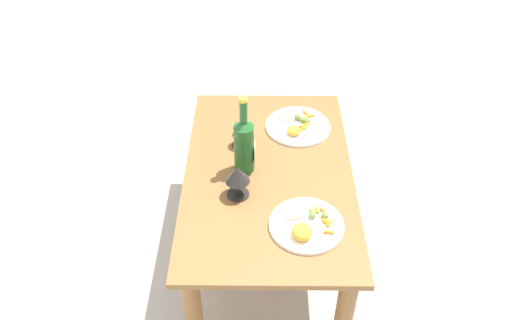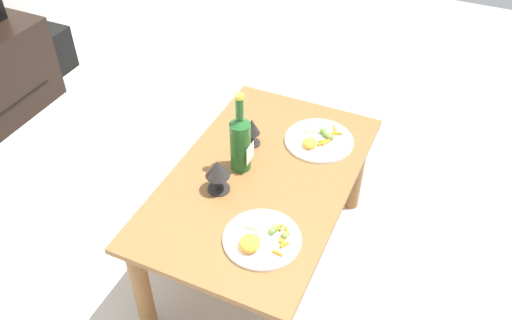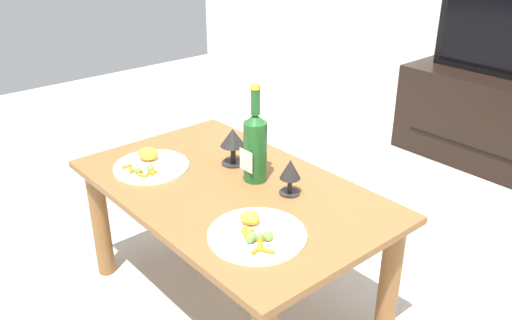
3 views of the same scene
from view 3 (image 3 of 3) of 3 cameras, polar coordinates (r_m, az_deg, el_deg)
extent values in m
plane|color=#B7B2A8|center=(2.17, -2.45, -14.77)|extent=(6.40, 6.40, 0.00)
cube|color=brown|center=(1.88, -2.73, -3.12)|extent=(1.13, 0.69, 0.03)
cylinder|color=brown|center=(2.27, -16.14, -6.29)|extent=(0.07, 0.07, 0.48)
cylinder|color=brown|center=(2.51, -4.60, -2.12)|extent=(0.07, 0.07, 0.48)
cylinder|color=brown|center=(1.91, 13.90, -12.61)|extent=(0.07, 0.07, 0.48)
cube|color=black|center=(3.38, 25.26, 3.25)|extent=(1.26, 0.43, 0.53)
cube|color=black|center=(3.23, 23.24, 0.64)|extent=(1.00, 0.01, 0.01)
cylinder|color=#1E5923|center=(1.87, -0.07, 0.89)|extent=(0.08, 0.08, 0.22)
cone|color=#1E5923|center=(1.83, -0.07, 4.41)|extent=(0.08, 0.08, 0.04)
cylinder|color=#1E5923|center=(1.81, -0.07, 6.17)|extent=(0.03, 0.03, 0.09)
cylinder|color=yellow|center=(1.79, -0.07, 7.77)|extent=(0.03, 0.03, 0.02)
cube|color=silver|center=(1.86, -1.06, -0.08)|extent=(0.07, 0.00, 0.08)
cylinder|color=black|center=(2.04, -2.42, -0.30)|extent=(0.09, 0.09, 0.01)
cylinder|color=black|center=(2.02, -2.44, 0.64)|extent=(0.02, 0.02, 0.07)
cone|color=black|center=(2.00, -2.47, 2.41)|extent=(0.10, 0.10, 0.07)
cylinder|color=black|center=(1.83, 3.57, -3.47)|extent=(0.07, 0.07, 0.01)
cylinder|color=black|center=(1.82, 3.60, -2.66)|extent=(0.02, 0.02, 0.05)
cone|color=black|center=(1.79, 3.65, -0.96)|extent=(0.07, 0.07, 0.07)
cylinder|color=white|center=(2.04, -11.00, -0.72)|extent=(0.28, 0.28, 0.01)
torus|color=white|center=(2.03, -11.02, -0.52)|extent=(0.28, 0.28, 0.01)
ellipsoid|color=orange|center=(2.08, -11.35, 0.66)|extent=(0.08, 0.07, 0.04)
cube|color=beige|center=(2.01, -9.15, -0.39)|extent=(0.06, 0.05, 0.02)
cylinder|color=orange|center=(2.03, -13.51, -0.63)|extent=(0.02, 0.04, 0.01)
cylinder|color=orange|center=(2.00, -13.12, -1.10)|extent=(0.04, 0.03, 0.01)
cylinder|color=orange|center=(2.00, -12.81, -1.07)|extent=(0.04, 0.02, 0.01)
cylinder|color=orange|center=(1.99, -12.32, -1.14)|extent=(0.04, 0.02, 0.01)
cylinder|color=orange|center=(1.95, -11.85, -1.58)|extent=(0.04, 0.03, 0.01)
cylinder|color=orange|center=(1.97, -10.94, -1.28)|extent=(0.02, 0.04, 0.01)
cylinder|color=orange|center=(1.96, -10.86, -1.34)|extent=(0.04, 0.03, 0.01)
sphere|color=olive|center=(1.98, -11.04, -0.94)|extent=(0.03, 0.03, 0.03)
sphere|color=olive|center=(1.99, -11.13, -0.74)|extent=(0.03, 0.03, 0.03)
sphere|color=olive|center=(1.97, -12.32, -1.13)|extent=(0.03, 0.03, 0.03)
cylinder|color=white|center=(1.60, 0.11, -7.96)|extent=(0.29, 0.29, 0.01)
torus|color=white|center=(1.60, 0.11, -7.72)|extent=(0.29, 0.29, 0.01)
ellipsoid|color=orange|center=(1.64, -0.65, -6.12)|extent=(0.07, 0.06, 0.04)
cube|color=beige|center=(1.59, 2.76, -7.58)|extent=(0.08, 0.07, 0.02)
cylinder|color=orange|center=(1.52, 0.12, -9.40)|extent=(0.03, 0.05, 0.01)
cylinder|color=orange|center=(1.52, 1.10, -9.54)|extent=(0.05, 0.03, 0.01)
cylinder|color=orange|center=(1.55, 0.40, -8.69)|extent=(0.04, 0.04, 0.01)
cylinder|color=orange|center=(1.56, -0.08, -8.36)|extent=(0.04, 0.04, 0.01)
cylinder|color=orange|center=(1.58, -0.76, -7.81)|extent=(0.03, 0.05, 0.01)
cylinder|color=orange|center=(1.60, -1.00, -7.52)|extent=(0.05, 0.03, 0.01)
cylinder|color=orange|center=(1.58, -1.16, -7.84)|extent=(0.05, 0.03, 0.01)
sphere|color=olive|center=(1.56, 1.25, -8.05)|extent=(0.03, 0.03, 0.03)
sphere|color=olive|center=(1.56, -0.43, -8.15)|extent=(0.03, 0.03, 0.03)
sphere|color=olive|center=(1.56, 0.33, -8.09)|extent=(0.03, 0.03, 0.03)
sphere|color=olive|center=(1.55, -0.64, -8.36)|extent=(0.03, 0.03, 0.03)
camera|label=1|loc=(3.16, -24.91, 33.59)|focal=36.90mm
camera|label=2|loc=(2.82, -38.49, 32.16)|focal=37.31mm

